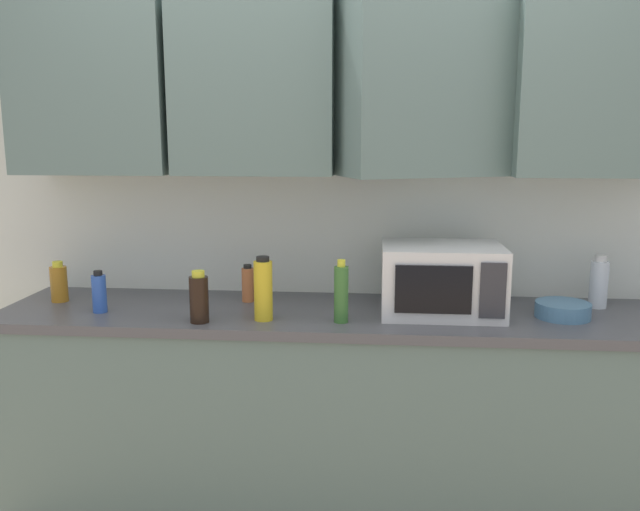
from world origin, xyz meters
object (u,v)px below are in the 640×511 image
at_px(bowl_ceramic_small, 563,310).
at_px(bottle_blue_cleaner, 99,293).
at_px(bottle_yellow_mustard, 263,290).
at_px(bottle_soy_dark, 199,298).
at_px(microwave, 442,279).
at_px(bottle_amber_vinegar, 59,283).
at_px(bottle_clear_tall, 599,283).
at_px(bottle_spice_jar, 248,284).
at_px(bottle_green_oil, 341,293).

bearing_deg(bowl_ceramic_small, bottle_blue_cleaner, -177.40).
distance_m(bottle_yellow_mustard, bowl_ceramic_small, 1.19).
bearing_deg(bottle_soy_dark, microwave, 13.00).
distance_m(microwave, bottle_blue_cleaner, 1.39).
bearing_deg(microwave, bottle_yellow_mustard, -166.92).
bearing_deg(bottle_soy_dark, bottle_amber_vinegar, 159.37).
bearing_deg(bottle_clear_tall, microwave, -167.58).
relative_size(microwave, bottle_soy_dark, 2.36).
bearing_deg(bottle_clear_tall, bottle_blue_cleaner, -172.88).
bearing_deg(bottle_spice_jar, bottle_clear_tall, 1.21).
distance_m(bottle_spice_jar, bottle_amber_vinegar, 0.82).
bearing_deg(bottle_blue_cleaner, bottle_clear_tall, 7.12).
relative_size(bottle_spice_jar, bowl_ceramic_small, 0.76).
height_order(bottle_amber_vinegar, bottle_blue_cleaner, bottle_amber_vinegar).
xyz_separation_m(bottle_green_oil, bottle_blue_cleaner, (-0.99, 0.06, -0.03)).
relative_size(bottle_spice_jar, bottle_blue_cleaner, 0.95).
bearing_deg(bottle_yellow_mustard, bottle_green_oil, -0.89).
bearing_deg(bottle_amber_vinegar, microwave, -1.53).
xyz_separation_m(bottle_spice_jar, bottle_blue_cleaner, (-0.57, -0.22, 0.00)).
bearing_deg(bottle_yellow_mustard, bottle_soy_dark, -167.23).
relative_size(bottle_clear_tall, bowl_ceramic_small, 1.05).
bearing_deg(bottle_spice_jar, bottle_amber_vinegar, -175.03).
xyz_separation_m(bottle_spice_jar, bottle_yellow_mustard, (0.12, -0.28, 0.04)).
height_order(bottle_amber_vinegar, bottle_soy_dark, bottle_soy_dark).
distance_m(bottle_clear_tall, bowl_ceramic_small, 0.26).
height_order(microwave, bottle_soy_dark, microwave).
height_order(bottle_soy_dark, bowl_ceramic_small, bottle_soy_dark).
xyz_separation_m(bottle_spice_jar, bottle_clear_tall, (1.48, 0.03, 0.03)).
height_order(bottle_amber_vinegar, bowl_ceramic_small, bottle_amber_vinegar).
relative_size(bottle_soy_dark, bottle_blue_cleaner, 1.18).
bearing_deg(bottle_spice_jar, microwave, -7.99).
bearing_deg(bottle_soy_dark, bottle_clear_tall, 12.76).
bearing_deg(bottle_spice_jar, bowl_ceramic_small, -6.19).
height_order(bottle_yellow_mustard, bottle_soy_dark, bottle_yellow_mustard).
relative_size(bottle_yellow_mustard, bowl_ceramic_small, 1.18).
bearing_deg(bottle_green_oil, bowl_ceramic_small, 9.25).
bearing_deg(microwave, bowl_ceramic_small, -3.06).
distance_m(bottle_soy_dark, bowl_ceramic_small, 1.43).
distance_m(bottle_spice_jar, bottle_yellow_mustard, 0.30).
xyz_separation_m(bottle_green_oil, bowl_ceramic_small, (0.87, 0.14, -0.08)).
bearing_deg(bottle_blue_cleaner, bottle_yellow_mustard, -4.39).
distance_m(bottle_amber_vinegar, bowl_ceramic_small, 2.11).
xyz_separation_m(bottle_amber_vinegar, bowl_ceramic_small, (2.11, -0.07, -0.05)).
bearing_deg(bottle_amber_vinegar, bottle_green_oil, -9.68).
height_order(bottle_yellow_mustard, bottle_amber_vinegar, bottle_yellow_mustard).
xyz_separation_m(bottle_green_oil, bottle_soy_dark, (-0.55, -0.05, -0.02)).
distance_m(bottle_soy_dark, bottle_blue_cleaner, 0.46).
relative_size(bottle_yellow_mustard, bottle_blue_cleaner, 1.46).
xyz_separation_m(bottle_green_oil, bottle_clear_tall, (1.06, 0.31, -0.01)).
bearing_deg(bottle_blue_cleaner, bottle_amber_vinegar, 148.20).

